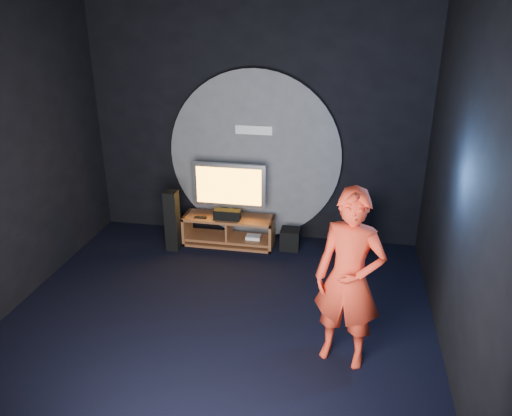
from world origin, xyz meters
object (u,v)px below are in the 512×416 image
(tower_speaker_right, at_px, (350,237))
(media_console, at_px, (229,232))
(tv, at_px, (229,187))
(tower_speaker_left, at_px, (172,221))
(subwoofer, at_px, (290,239))
(player, at_px, (349,280))

(tower_speaker_right, bearing_deg, media_console, 167.19)
(tv, relative_size, tower_speaker_left, 1.19)
(subwoofer, bearing_deg, tower_speaker_right, -26.06)
(tower_speaker_left, bearing_deg, player, -38.80)
(player, bearing_deg, tower_speaker_right, 104.25)
(subwoofer, xyz_separation_m, player, (0.85, -2.40, 0.79))
(media_console, height_order, tower_speaker_right, tower_speaker_right)
(tv, relative_size, tower_speaker_right, 1.19)
(tv, height_order, tower_speaker_left, tv)
(tv, distance_m, tower_speaker_right, 1.92)
(tower_speaker_right, bearing_deg, player, -90.54)
(tv, xyz_separation_m, tower_speaker_left, (-0.78, -0.39, -0.44))
(media_console, xyz_separation_m, subwoofer, (0.93, 0.01, -0.04))
(media_console, xyz_separation_m, tv, (-0.01, 0.07, 0.70))
(tv, height_order, player, player)
(tv, bearing_deg, media_console, -83.90)
(tower_speaker_right, distance_m, player, 2.03)
(media_console, xyz_separation_m, tower_speaker_left, (-0.79, -0.32, 0.27))
(subwoofer, height_order, player, player)
(media_console, bearing_deg, player, -53.22)
(player, bearing_deg, tower_speaker_left, 155.99)
(tower_speaker_left, distance_m, player, 3.33)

